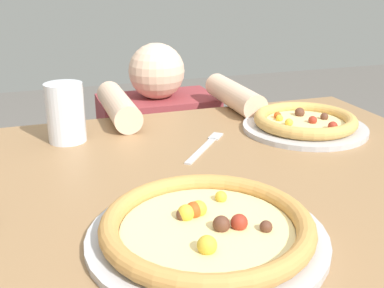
{
  "coord_description": "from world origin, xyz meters",
  "views": [
    {
      "loc": [
        -0.24,
        -0.79,
        1.12
      ],
      "look_at": [
        0.05,
        0.08,
        0.78
      ],
      "focal_mm": 44.19,
      "sensor_mm": 36.0,
      "label": 1
    }
  ],
  "objects_px": {
    "water_cup_clear": "(66,112)",
    "fork": "(206,146)",
    "pizza_far": "(305,123)",
    "diner_seated": "(160,189)",
    "pizza_near": "(207,229)"
  },
  "relations": [
    {
      "from": "pizza_near",
      "to": "pizza_far",
      "type": "distance_m",
      "value": 0.56
    },
    {
      "from": "pizza_near",
      "to": "pizza_far",
      "type": "bearing_deg",
      "value": 44.36
    },
    {
      "from": "water_cup_clear",
      "to": "fork",
      "type": "height_order",
      "value": "water_cup_clear"
    },
    {
      "from": "water_cup_clear",
      "to": "diner_seated",
      "type": "distance_m",
      "value": 0.62
    },
    {
      "from": "water_cup_clear",
      "to": "diner_seated",
      "type": "bearing_deg",
      "value": 49.16
    },
    {
      "from": "pizza_near",
      "to": "fork",
      "type": "xyz_separation_m",
      "value": [
        0.13,
        0.36,
        -0.02
      ]
    },
    {
      "from": "water_cup_clear",
      "to": "diner_seated",
      "type": "relative_size",
      "value": 0.15
    },
    {
      "from": "pizza_near",
      "to": "diner_seated",
      "type": "height_order",
      "value": "diner_seated"
    },
    {
      "from": "pizza_far",
      "to": "fork",
      "type": "distance_m",
      "value": 0.27
    },
    {
      "from": "pizza_far",
      "to": "pizza_near",
      "type": "bearing_deg",
      "value": -135.64
    },
    {
      "from": "fork",
      "to": "diner_seated",
      "type": "distance_m",
      "value": 0.6
    },
    {
      "from": "pizza_far",
      "to": "water_cup_clear",
      "type": "height_order",
      "value": "water_cup_clear"
    },
    {
      "from": "pizza_far",
      "to": "fork",
      "type": "relative_size",
      "value": 1.81
    },
    {
      "from": "pizza_near",
      "to": "diner_seated",
      "type": "bearing_deg",
      "value": 79.79
    },
    {
      "from": "water_cup_clear",
      "to": "diner_seated",
      "type": "height_order",
      "value": "diner_seated"
    }
  ]
}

